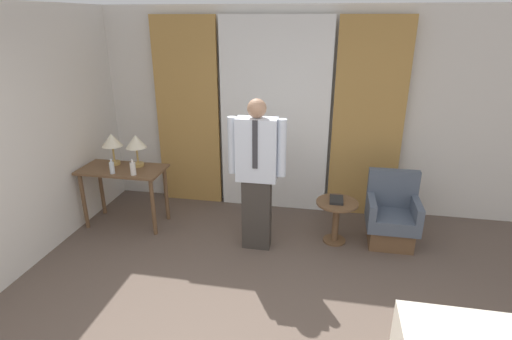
{
  "coord_description": "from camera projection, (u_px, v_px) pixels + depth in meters",
  "views": [
    {
      "loc": [
        0.73,
        -2.13,
        2.55
      ],
      "look_at": [
        -0.01,
        1.76,
        1.02
      ],
      "focal_mm": 28.0,
      "sensor_mm": 36.0,
      "label": 1
    }
  ],
  "objects": [
    {
      "name": "table_lamp_left",
      "position": [
        112.0,
        142.0,
        5.03
      ],
      "size": [
        0.26,
        0.26,
        0.41
      ],
      "color": "tan",
      "rests_on": "desk"
    },
    {
      "name": "curtain_drape_left",
      "position": [
        188.0,
        114.0,
        5.51
      ],
      "size": [
        0.88,
        0.06,
        2.58
      ],
      "color": "#B28442",
      "rests_on": "ground_plane"
    },
    {
      "name": "table_lamp_right",
      "position": [
        136.0,
        143.0,
        4.97
      ],
      "size": [
        0.26,
        0.26,
        0.41
      ],
      "color": "tan",
      "rests_on": "desk"
    },
    {
      "name": "bottle_by_lamp",
      "position": [
        133.0,
        168.0,
        4.77
      ],
      "size": [
        0.07,
        0.07,
        0.2
      ],
      "color": "silver",
      "rests_on": "desk"
    },
    {
      "name": "curtain_sheer_center",
      "position": [
        274.0,
        118.0,
        5.31
      ],
      "size": [
        1.45,
        0.06,
        2.58
      ],
      "color": "white",
      "rests_on": "ground_plane"
    },
    {
      "name": "wall_back",
      "position": [
        276.0,
        111.0,
        5.4
      ],
      "size": [
        10.0,
        0.06,
        2.7
      ],
      "color": "silver",
      "rests_on": "ground_plane"
    },
    {
      "name": "curtain_drape_right",
      "position": [
        368.0,
        122.0,
        5.1
      ],
      "size": [
        0.88,
        0.06,
        2.58
      ],
      "color": "#B28442",
      "rests_on": "ground_plane"
    },
    {
      "name": "armchair",
      "position": [
        391.0,
        218.0,
        4.72
      ],
      "size": [
        0.58,
        0.53,
        0.86
      ],
      "color": "brown",
      "rests_on": "ground_plane"
    },
    {
      "name": "desk",
      "position": [
        123.0,
        178.0,
        5.05
      ],
      "size": [
        1.05,
        0.53,
        0.77
      ],
      "color": "brown",
      "rests_on": "ground_plane"
    },
    {
      "name": "person",
      "position": [
        257.0,
        171.0,
        4.41
      ],
      "size": [
        0.64,
        0.21,
        1.76
      ],
      "color": "#38332D",
      "rests_on": "ground_plane"
    },
    {
      "name": "side_table",
      "position": [
        336.0,
        215.0,
        4.72
      ],
      "size": [
        0.49,
        0.49,
        0.53
      ],
      "color": "brown",
      "rests_on": "ground_plane"
    },
    {
      "name": "book",
      "position": [
        336.0,
        200.0,
        4.68
      ],
      "size": [
        0.16,
        0.23,
        0.03
      ],
      "color": "black",
      "rests_on": "side_table"
    },
    {
      "name": "bottle_near_edge",
      "position": [
        112.0,
        168.0,
        4.81
      ],
      "size": [
        0.06,
        0.06,
        0.18
      ],
      "color": "silver",
      "rests_on": "desk"
    }
  ]
}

